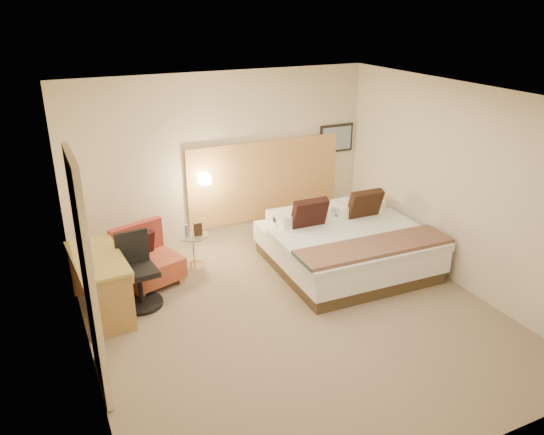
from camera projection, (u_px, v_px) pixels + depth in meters
name	position (u px, v px, depth m)	size (l,w,h in m)	color
floor	(296.00, 318.00, 6.57)	(4.80, 5.00, 0.02)	#826F57
ceiling	(301.00, 96.00, 5.54)	(4.80, 5.00, 0.02)	white
wall_back	(222.00, 161.00, 8.16)	(4.80, 0.02, 2.70)	beige
wall_front	(455.00, 331.00, 3.95)	(4.80, 0.02, 2.70)	beige
wall_left	(77.00, 256.00, 5.11)	(0.02, 5.00, 2.70)	beige
wall_right	(460.00, 187.00, 7.00)	(0.02, 5.00, 2.70)	beige
headboard_panel	(265.00, 180.00, 8.55)	(2.60, 0.04, 1.30)	tan
art_frame	(336.00, 138.00, 8.87)	(0.62, 0.03, 0.47)	black
art_canvas	(337.00, 139.00, 8.85)	(0.54, 0.01, 0.39)	gray
lamp_arm	(203.00, 178.00, 8.02)	(0.02, 0.02, 0.12)	silver
lamp_shade	(205.00, 179.00, 7.97)	(0.15, 0.15, 0.15)	#F9E8C2
curtain	(88.00, 279.00, 4.97)	(0.06, 0.90, 2.42)	beige
bottle_a	(187.00, 230.00, 7.59)	(0.05, 0.05, 0.18)	#7992BC
menu_folder	(198.00, 229.00, 7.60)	(0.12, 0.04, 0.20)	#362016
bed	(346.00, 245.00, 7.70)	(2.20, 2.13, 1.04)	#433521
lounge_chair	(147.00, 261.00, 7.26)	(0.95, 0.89, 0.82)	#A6794E
side_table	(194.00, 249.00, 7.73)	(0.49, 0.49, 0.50)	white
desk	(100.00, 268.00, 6.45)	(0.65, 1.29, 0.78)	#AB9343
desk_chair	(138.00, 277.00, 6.71)	(0.59, 0.59, 0.96)	black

